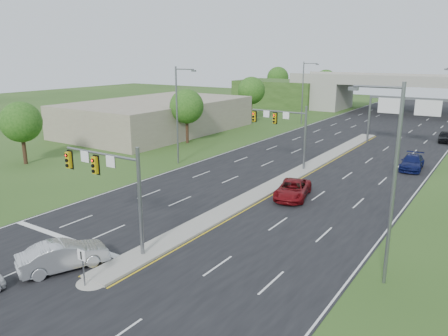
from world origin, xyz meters
name	(u,v)px	position (x,y,z in m)	size (l,w,h in m)	color
ground	(143,256)	(0.00, 0.00, 0.00)	(240.00, 240.00, 0.00)	#2A4719
road	(335,153)	(0.00, 35.00, 0.01)	(24.00, 160.00, 0.02)	black
median	(296,174)	(0.00, 23.00, 0.10)	(2.00, 54.00, 0.16)	gray
median_nose	(92,281)	(0.00, -4.00, 0.10)	(2.00, 2.00, 0.16)	gray
lane_markings	(312,162)	(-0.60, 28.91, 0.02)	(23.72, 160.00, 0.01)	gold
signal_mast_near	(112,179)	(-2.26, -0.07, 4.73)	(6.62, 0.60, 7.00)	slate
signal_mast_far	(286,126)	(-2.26, 24.93, 4.73)	(6.62, 0.60, 7.00)	slate
keep_right_sign	(82,262)	(0.00, -4.53, 1.52)	(0.60, 0.13, 2.20)	slate
sign_gantry	(411,108)	(6.68, 44.92, 5.24)	(11.58, 0.44, 6.67)	slate
overpass	(411,97)	(0.00, 80.00, 3.55)	(80.00, 14.00, 8.10)	gray
lightpole_l_mid	(178,111)	(-13.30, 20.00, 6.10)	(2.85, 0.25, 11.00)	slate
lightpole_l_far	(304,90)	(-13.30, 55.00, 6.10)	(2.85, 0.25, 11.00)	slate
lightpole_r_near	(391,177)	(13.30, 5.00, 6.10)	(2.85, 0.25, 11.00)	slate
tree_l_near	(187,107)	(-20.00, 30.00, 5.18)	(4.80, 4.80, 7.60)	#382316
tree_l_mid	(251,91)	(-24.00, 55.00, 5.51)	(5.20, 5.20, 8.12)	#382316
tree_l_close	(21,122)	(-28.00, 10.00, 4.85)	(4.60, 4.60, 7.17)	#382316
tree_back_a	(278,78)	(-38.00, 94.00, 5.84)	(6.00, 6.00, 8.85)	#382316
tree_back_b	(326,80)	(-24.00, 94.00, 5.51)	(5.60, 5.60, 8.32)	#382316
commercial_building	(158,116)	(-30.00, 35.00, 2.50)	(18.00, 30.00, 5.00)	gray
car_silver	(63,255)	(-2.69, -3.79, 0.86)	(1.79, 5.12, 1.69)	#ABAEB3
car_far_a	(293,189)	(2.98, 15.69, 0.79)	(2.55, 5.54, 1.54)	maroon
car_far_b	(412,162)	(9.75, 31.95, 0.80)	(2.18, 5.37, 1.56)	#0A1141
car_far_c	(446,137)	(10.63, 50.99, 0.79)	(1.82, 4.53, 1.54)	black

